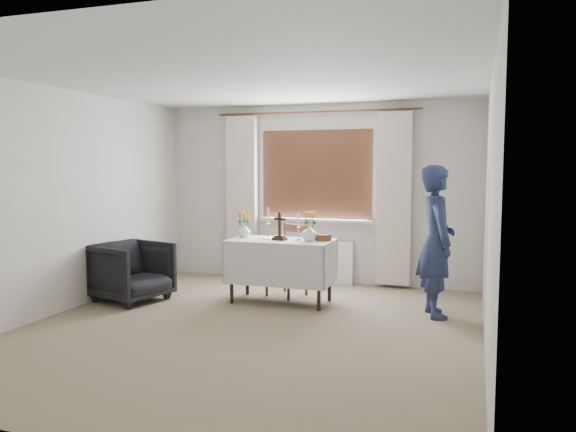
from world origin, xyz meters
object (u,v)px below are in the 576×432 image
Objects in this scene: flower_vase_right at (309,233)px; wooden_cross at (280,226)px; flower_vase_left at (244,230)px; wooden_chair at (287,260)px; person at (436,241)px; altar_table at (281,271)px; armchair at (132,272)px.

wooden_cross is at bearing -172.19° from flower_vase_right.
wooden_chair is at bearing 30.25° from flower_vase_left.
altar_table is at bearing 69.96° from person.
person is at bearing 10.56° from wooden_cross.
altar_table is 1.56× the size of armchair.
flower_vase_right reaches higher than armchair.
person reaches higher than armchair.
wooden_chair reaches higher than altar_table.
person is (1.85, -0.39, 0.38)m from wooden_chair.
armchair is at bearing -165.99° from flower_vase_right.
wooden_cross reaches higher than wooden_chair.
person reaches higher than altar_table.
altar_table is at bearing -57.69° from armchair.
armchair is 1.89m from wooden_cross.
altar_table is 1.86m from person.
wooden_cross reaches higher than armchair.
altar_table is 1.81m from armchair.
armchair is (-1.74, -0.51, -0.02)m from altar_table.
altar_table is 0.55m from wooden_cross.
flower_vase_left is at bearing -48.08° from armchair.
flower_vase_right is (-1.45, 0.04, 0.03)m from person.
person is 4.92× the size of wooden_cross.
armchair is at bearing 78.59° from person.
person is (3.54, 0.48, 0.47)m from armchair.
armchair is 3.61m from person.
wooden_cross is 0.36m from flower_vase_right.
flower_vase_left is (-2.32, 0.11, 0.02)m from person.
flower_vase_right is at bearing 1.88° from altar_table.
person is 9.79× the size of flower_vase_left.
altar_table is 6.49× the size of flower_vase_right.
flower_vase_right is (0.40, -0.35, 0.41)m from wooden_chair.
wooden_cross is 1.76× the size of flower_vase_right.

